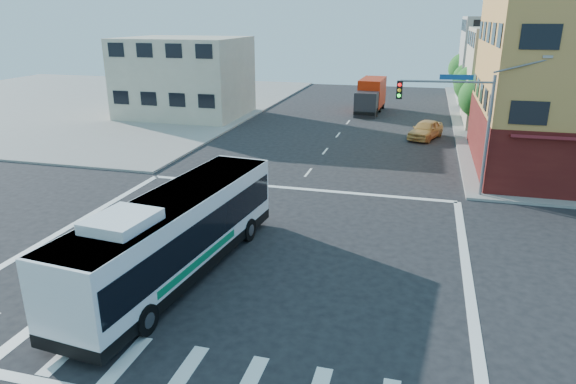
# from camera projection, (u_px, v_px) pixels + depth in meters

# --- Properties ---
(ground) EXTENTS (120.00, 120.00, 0.00)m
(ground) POSITION_uv_depth(u_px,v_px,m) (244.00, 254.00, 22.80)
(ground) COLOR black
(ground) RESTS_ON ground
(sidewalk_nw) EXTENTS (50.00, 50.00, 0.15)m
(sidewalk_nw) POSITION_uv_depth(u_px,v_px,m) (71.00, 101.00, 63.28)
(sidewalk_nw) COLOR gray
(sidewalk_nw) RESTS_ON ground
(building_east_near) EXTENTS (12.06, 10.06, 9.00)m
(building_east_near) POSITION_uv_depth(u_px,v_px,m) (534.00, 78.00, 48.26)
(building_east_near) COLOR tan
(building_east_near) RESTS_ON ground
(building_east_far) EXTENTS (12.06, 10.06, 10.00)m
(building_east_far) POSITION_uv_depth(u_px,v_px,m) (513.00, 61.00, 60.89)
(building_east_far) COLOR #979792
(building_east_far) RESTS_ON ground
(building_west) EXTENTS (12.06, 10.06, 8.00)m
(building_west) POSITION_uv_depth(u_px,v_px,m) (185.00, 77.00, 53.04)
(building_west) COLOR beige
(building_west) RESTS_ON ground
(signal_mast_ne) EXTENTS (7.91, 1.13, 8.07)m
(signal_mast_ne) POSITION_uv_depth(u_px,v_px,m) (458.00, 111.00, 28.68)
(signal_mast_ne) COLOR slate
(signal_mast_ne) RESTS_ON ground
(street_tree_a) EXTENTS (3.60, 3.60, 5.53)m
(street_tree_a) POSITION_uv_depth(u_px,v_px,m) (481.00, 95.00, 44.26)
(street_tree_a) COLOR #3D2B16
(street_tree_a) RESTS_ON ground
(street_tree_b) EXTENTS (3.80, 3.80, 5.79)m
(street_tree_b) POSITION_uv_depth(u_px,v_px,m) (475.00, 82.00, 51.51)
(street_tree_b) COLOR #3D2B16
(street_tree_b) RESTS_ON ground
(street_tree_c) EXTENTS (3.40, 3.40, 5.29)m
(street_tree_c) POSITION_uv_depth(u_px,v_px,m) (469.00, 76.00, 58.92)
(street_tree_c) COLOR #3D2B16
(street_tree_c) RESTS_ON ground
(street_tree_d) EXTENTS (4.00, 4.00, 6.03)m
(street_tree_d) POSITION_uv_depth(u_px,v_px,m) (465.00, 66.00, 66.09)
(street_tree_d) COLOR #3D2B16
(street_tree_d) RESTS_ON ground
(transit_bus) EXTENTS (3.94, 12.80, 3.73)m
(transit_bus) POSITION_uv_depth(u_px,v_px,m) (176.00, 233.00, 20.45)
(transit_bus) COLOR black
(transit_bus) RESTS_ON ground
(box_truck) EXTENTS (2.65, 8.00, 3.56)m
(box_truck) POSITION_uv_depth(u_px,v_px,m) (371.00, 97.00, 55.83)
(box_truck) COLOR #242529
(box_truck) RESTS_ON ground
(parked_car) EXTENTS (3.33, 5.03, 1.59)m
(parked_car) POSITION_uv_depth(u_px,v_px,m) (426.00, 130.00, 44.03)
(parked_car) COLOR #D9A24F
(parked_car) RESTS_ON ground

